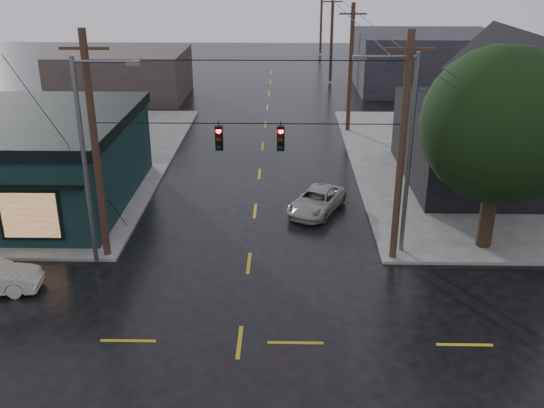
{
  "coord_description": "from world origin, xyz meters",
  "views": [
    {
      "loc": [
        1.53,
        -18.08,
        12.79
      ],
      "look_at": [
        1.04,
        6.13,
        2.83
      ],
      "focal_mm": 40.0,
      "sensor_mm": 36.0,
      "label": 1
    }
  ],
  "objects_px": {
    "corner_tree": "(500,126)",
    "utility_pole_nw": "(108,257)",
    "suv_silver": "(317,201)",
    "utility_pole_ne": "(392,259)"
  },
  "relations": [
    {
      "from": "corner_tree",
      "to": "utility_pole_ne",
      "type": "distance_m",
      "value": 7.52
    },
    {
      "from": "utility_pole_ne",
      "to": "suv_silver",
      "type": "bearing_deg",
      "value": 120.15
    },
    {
      "from": "corner_tree",
      "to": "suv_silver",
      "type": "bearing_deg",
      "value": 151.11
    },
    {
      "from": "corner_tree",
      "to": "utility_pole_nw",
      "type": "xyz_separation_m",
      "value": [
        -17.45,
        -1.26,
        -5.93
      ]
    },
    {
      "from": "utility_pole_ne",
      "to": "suv_silver",
      "type": "distance_m",
      "value": 6.35
    },
    {
      "from": "utility_pole_nw",
      "to": "corner_tree",
      "type": "bearing_deg",
      "value": 4.12
    },
    {
      "from": "corner_tree",
      "to": "utility_pole_nw",
      "type": "height_order",
      "value": "corner_tree"
    },
    {
      "from": "utility_pole_nw",
      "to": "suv_silver",
      "type": "distance_m",
      "value": 11.26
    },
    {
      "from": "suv_silver",
      "to": "utility_pole_nw",
      "type": "bearing_deg",
      "value": -126.14
    },
    {
      "from": "corner_tree",
      "to": "suv_silver",
      "type": "xyz_separation_m",
      "value": [
        -7.63,
        4.21,
        -5.32
      ]
    }
  ]
}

